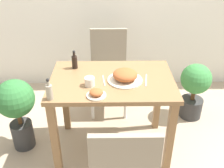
{
  "coord_description": "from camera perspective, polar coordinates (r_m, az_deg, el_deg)",
  "views": [
    {
      "loc": [
        -0.03,
        -1.89,
        1.83
      ],
      "look_at": [
        0.0,
        0.0,
        0.71
      ],
      "focal_mm": 42.0,
      "sensor_mm": 36.0,
      "label": 1
    }
  ],
  "objects": [
    {
      "name": "side_plate",
      "position": [
        1.94,
        -3.44,
        -2.06
      ],
      "size": [
        0.15,
        0.15,
        0.06
      ],
      "color": "beige",
      "rests_on": "dining_table"
    },
    {
      "name": "drink_cup",
      "position": [
        2.07,
        -4.89,
        0.52
      ],
      "size": [
        0.08,
        0.08,
        0.07
      ],
      "color": "silver",
      "rests_on": "dining_table"
    },
    {
      "name": "potted_plant_left",
      "position": [
        2.51,
        -20.03,
        -4.66
      ],
      "size": [
        0.35,
        0.35,
        0.72
      ],
      "color": "#333333",
      "rests_on": "ground_plane"
    },
    {
      "name": "spoon_utensil",
      "position": [
        2.17,
        7.42,
        0.83
      ],
      "size": [
        0.04,
        0.2,
        0.0
      ],
      "rotation": [
        0.0,
        0.0,
        1.42
      ],
      "color": "silver",
      "rests_on": "dining_table"
    },
    {
      "name": "condiment_bottle",
      "position": [
        1.94,
        -13.52,
        -1.56
      ],
      "size": [
        0.05,
        0.05,
        0.17
      ],
      "color": "gray",
      "rests_on": "dining_table"
    },
    {
      "name": "dining_table",
      "position": [
        2.24,
        -0.0,
        -1.73
      ],
      "size": [
        1.03,
        0.69,
        0.76
      ],
      "color": "olive",
      "rests_on": "ground_plane"
    },
    {
      "name": "potted_plant_right",
      "position": [
        2.94,
        17.52,
        -0.68
      ],
      "size": [
        0.32,
        0.32,
        0.64
      ],
      "color": "#333333",
      "rests_on": "ground_plane"
    },
    {
      "name": "sauce_bottle",
      "position": [
        2.34,
        -8.15,
        4.9
      ],
      "size": [
        0.05,
        0.05,
        0.17
      ],
      "color": "black",
      "rests_on": "dining_table"
    },
    {
      "name": "fork_utensil",
      "position": [
        2.15,
        -1.79,
        0.76
      ],
      "size": [
        0.03,
        0.17,
        0.0
      ],
      "rotation": [
        0.0,
        0.0,
        1.69
      ],
      "color": "silver",
      "rests_on": "dining_table"
    },
    {
      "name": "food_plate",
      "position": [
        2.13,
        2.87,
        1.77
      ],
      "size": [
        0.29,
        0.29,
        0.1
      ],
      "color": "beige",
      "rests_on": "dining_table"
    },
    {
      "name": "chair_far",
      "position": [
        2.92,
        -0.73,
        3.92
      ],
      "size": [
        0.42,
        0.42,
        0.91
      ],
      "color": "gray",
      "rests_on": "ground_plane"
    },
    {
      "name": "ground_plane",
      "position": [
        2.63,
        -0.0,
        -13.45
      ],
      "size": [
        16.0,
        16.0,
        0.0
      ],
      "primitive_type": "plane",
      "color": "tan"
    }
  ]
}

